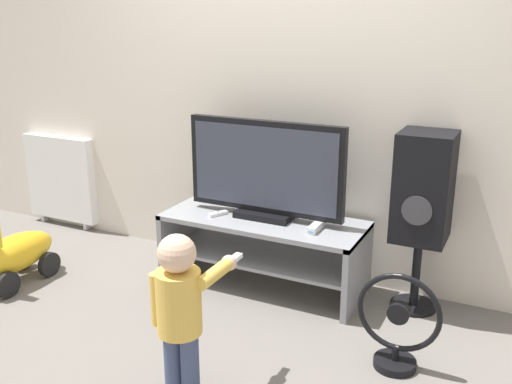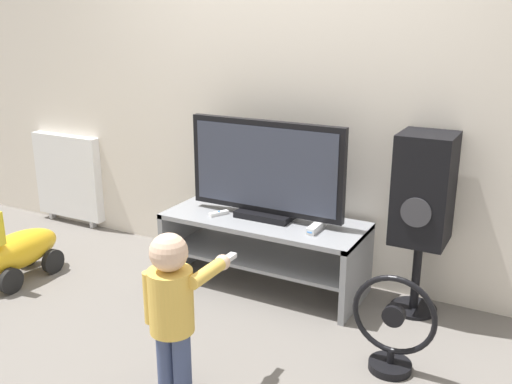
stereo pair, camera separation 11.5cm
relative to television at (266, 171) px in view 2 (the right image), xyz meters
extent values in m
plane|color=slate|center=(0.00, -0.28, -0.76)|extent=(16.00, 16.00, 0.00)
cube|color=silver|center=(0.00, 0.31, 0.54)|extent=(10.00, 0.06, 2.60)
cube|color=gray|center=(0.00, -0.02, -0.32)|extent=(1.28, 0.51, 0.03)
cube|color=gray|center=(0.00, -0.02, -0.55)|extent=(1.24, 0.47, 0.02)
cube|color=gray|center=(-0.62, -0.02, -0.53)|extent=(0.04, 0.51, 0.46)
cube|color=gray|center=(0.62, -0.02, -0.53)|extent=(0.04, 0.51, 0.46)
cube|color=black|center=(0.00, 0.00, -0.28)|extent=(0.36, 0.20, 0.04)
cube|color=black|center=(0.00, 0.00, 0.03)|extent=(1.03, 0.05, 0.58)
cube|color=#333847|center=(0.00, -0.03, 0.03)|extent=(0.96, 0.01, 0.51)
cube|color=white|center=(0.37, -0.06, -0.28)|extent=(0.05, 0.20, 0.04)
cube|color=#3F8CE5|center=(0.37, -0.16, -0.28)|extent=(0.03, 0.00, 0.01)
cube|color=white|center=(-0.28, -0.10, -0.29)|extent=(0.09, 0.13, 0.02)
cylinder|color=#337FD8|center=(-0.28, -0.10, -0.28)|extent=(0.01, 0.01, 0.00)
cylinder|color=#3F4C72|center=(0.11, -1.20, -0.60)|extent=(0.08, 0.08, 0.32)
cylinder|color=#3F4C72|center=(0.20, -1.20, -0.60)|extent=(0.08, 0.08, 0.32)
cylinder|color=#E5B74C|center=(0.16, -1.20, -0.29)|extent=(0.20, 0.20, 0.29)
sphere|color=beige|center=(0.16, -1.20, -0.06)|extent=(0.17, 0.17, 0.17)
cylinder|color=#E5B74C|center=(0.04, -1.20, -0.30)|extent=(0.06, 0.06, 0.25)
cylinder|color=#E5B74C|center=(0.27, -1.08, -0.18)|extent=(0.06, 0.25, 0.06)
sphere|color=beige|center=(0.27, -0.96, -0.18)|extent=(0.07, 0.07, 0.07)
cube|color=white|center=(0.27, -0.92, -0.18)|extent=(0.03, 0.13, 0.02)
cylinder|color=black|center=(0.94, 0.11, -0.75)|extent=(0.27, 0.27, 0.02)
cylinder|color=black|center=(0.94, 0.11, -0.54)|extent=(0.05, 0.05, 0.44)
cube|color=black|center=(0.94, 0.11, -0.01)|extent=(0.30, 0.31, 0.62)
cylinder|color=#38383D|center=(0.94, -0.05, -0.10)|extent=(0.17, 0.01, 0.17)
cylinder|color=black|center=(0.98, -0.55, -0.74)|extent=(0.21, 0.21, 0.04)
cylinder|color=black|center=(0.98, -0.55, -0.69)|extent=(0.04, 0.04, 0.07)
torus|color=black|center=(0.98, -0.55, -0.46)|extent=(0.41, 0.03, 0.41)
cylinder|color=black|center=(0.98, -0.55, -0.46)|extent=(0.11, 0.05, 0.11)
ellipsoid|color=gold|center=(-1.46, -0.71, -0.56)|extent=(0.25, 0.62, 0.24)
cylinder|color=black|center=(-1.59, -0.54, -0.68)|extent=(0.04, 0.17, 0.17)
cylinder|color=black|center=(-1.34, -0.54, -0.68)|extent=(0.04, 0.17, 0.17)
cylinder|color=black|center=(-1.34, -0.88, -0.68)|extent=(0.04, 0.17, 0.17)
cube|color=white|center=(-1.96, 0.24, -0.35)|extent=(0.67, 0.08, 0.69)
cube|color=silver|center=(-2.20, 0.24, -0.73)|extent=(0.03, 0.05, 0.06)
cube|color=silver|center=(-1.73, 0.24, -0.73)|extent=(0.03, 0.05, 0.06)
camera|label=1|loc=(1.46, -3.06, 0.91)|focal=40.00mm
camera|label=2|loc=(1.56, -3.01, 0.91)|focal=40.00mm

